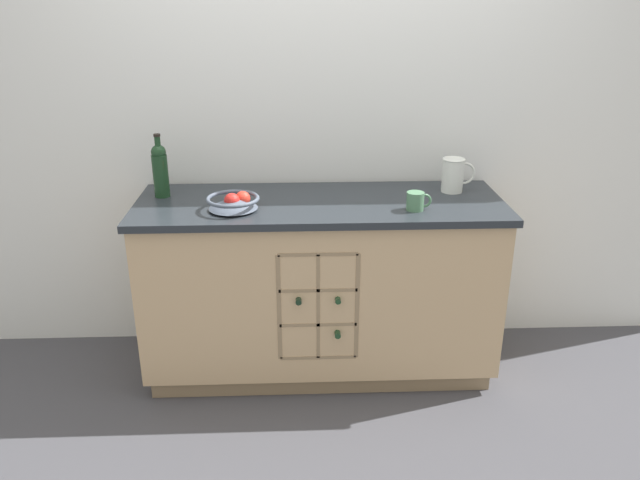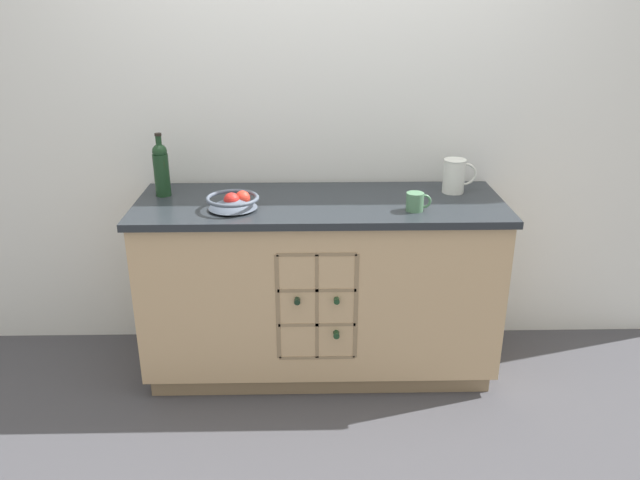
# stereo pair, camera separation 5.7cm
# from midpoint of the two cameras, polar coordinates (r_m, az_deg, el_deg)

# --- Properties ---
(ground_plane) EXTENTS (14.00, 14.00, 0.00)m
(ground_plane) POSITION_cam_midpoint_polar(r_m,az_deg,el_deg) (3.43, -0.49, -11.28)
(ground_plane) COLOR #424247
(back_wall) EXTENTS (4.40, 0.06, 2.55)m
(back_wall) POSITION_cam_midpoint_polar(r_m,az_deg,el_deg) (3.29, -0.77, 11.37)
(back_wall) COLOR silver
(back_wall) RESTS_ON ground_plane
(kitchen_island) EXTENTS (1.78, 0.65, 0.93)m
(kitchen_island) POSITION_cam_midpoint_polar(r_m,az_deg,el_deg) (3.19, -0.51, -4.22)
(kitchen_island) COLOR #8B7354
(kitchen_island) RESTS_ON ground_plane
(fruit_bowl) EXTENTS (0.25, 0.25, 0.08)m
(fruit_bowl) POSITION_cam_midpoint_polar(r_m,az_deg,el_deg) (2.92, -8.46, 3.52)
(fruit_bowl) COLOR #4C5666
(fruit_bowl) RESTS_ON kitchen_island
(white_pitcher) EXTENTS (0.17, 0.11, 0.17)m
(white_pitcher) POSITION_cam_midpoint_polar(r_m,az_deg,el_deg) (3.21, 11.62, 5.90)
(white_pitcher) COLOR silver
(white_pitcher) RESTS_ON kitchen_island
(ceramic_mug) EXTENTS (0.12, 0.08, 0.09)m
(ceramic_mug) POSITION_cam_midpoint_polar(r_m,az_deg,el_deg) (2.91, 8.21, 3.54)
(ceramic_mug) COLOR #4C7A56
(ceramic_mug) RESTS_ON kitchen_island
(standing_wine_bottle) EXTENTS (0.08, 0.08, 0.31)m
(standing_wine_bottle) POSITION_cam_midpoint_polar(r_m,az_deg,el_deg) (3.16, -14.91, 6.30)
(standing_wine_bottle) COLOR #19381E
(standing_wine_bottle) RESTS_ON kitchen_island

